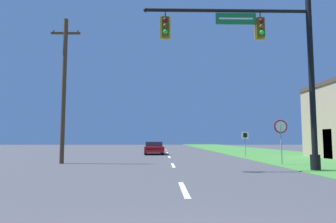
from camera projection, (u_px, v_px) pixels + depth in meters
The scene contains 7 objects.
grass_verge_right at pixel (263, 152), 32.67m from camera, with size 10.00×110.00×0.04m.
road_center_line at pixel (169, 157), 24.48m from camera, with size 0.16×34.80×0.01m.
signal_mast at pixel (272, 62), 14.06m from camera, with size 8.13×0.47×8.39m.
car_ahead at pixel (154, 148), 29.23m from camera, with size 2.02×4.45×1.19m.
stop_sign at pixel (281, 132), 16.97m from camera, with size 0.76×0.07×2.50m.
route_sign_post at pixel (245, 138), 23.81m from camera, with size 0.55×0.06×2.03m.
utility_pole_near at pixel (64, 87), 18.24m from camera, with size 1.80×0.26×8.91m.
Camera 1 is at (-0.64, -2.71, 1.43)m, focal length 32.00 mm.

